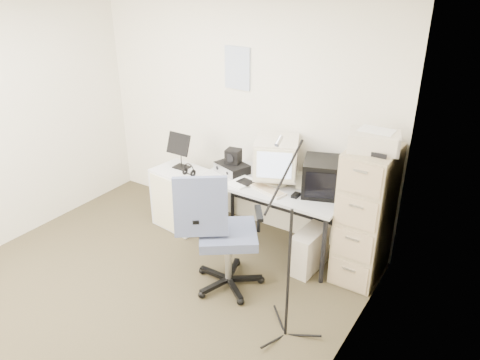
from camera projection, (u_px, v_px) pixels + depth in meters
The scene contains 22 objects.
floor at pixel (132, 299), 4.21m from camera, with size 3.60×3.60×0.01m, color #383523.
ceiling at pixel (95, 4), 3.14m from camera, with size 3.60×3.60×0.01m, color white.
wall_back at pixel (240, 115), 5.04m from camera, with size 3.60×0.02×2.50m, color beige.
wall_right at pixel (330, 240), 2.79m from camera, with size 0.02×3.60×2.50m, color beige.
wall_calendar at pixel (238, 68), 4.83m from camera, with size 0.30×0.02×0.44m, color white.
filing_cabinet at pixel (366, 215), 4.28m from camera, with size 0.40×0.60×1.30m, color tan.
printer at pixel (374, 141), 3.93m from camera, with size 0.42×0.29×0.16m, color silver.
desk at pixel (273, 215), 4.84m from camera, with size 1.50×0.70×0.73m, color #ACACAC.
crt_monitor at pixel (276, 161), 4.63m from camera, with size 0.41×0.44×0.46m, color silver.
crt_tv at pixel (323, 177), 4.44m from camera, with size 0.37×0.39×0.34m, color black.
desk_speaker at pixel (301, 180), 4.58m from camera, with size 0.08×0.08×0.15m, color beige.
keyboard at pixel (267, 190), 4.54m from camera, with size 0.40×0.14×0.02m, color silver.
mouse at pixel (296, 195), 4.43m from camera, with size 0.06×0.10×0.03m, color black.
radio_receiver at pixel (232, 168), 4.93m from camera, with size 0.34×0.24×0.10m, color black.
radio_speaker at pixel (233, 156), 4.90m from camera, with size 0.15×0.14×0.15m, color black.
papers at pixel (242, 182), 4.70m from camera, with size 0.19×0.26×0.02m, color white.
pc_tower at pixel (309, 250), 4.54m from camera, with size 0.20×0.45×0.42m, color silver.
office_chair at pixel (228, 232), 4.16m from camera, with size 0.66×0.66×1.14m, color #4F597A.
side_cart at pixel (181, 197), 5.27m from camera, with size 0.55×0.44×0.68m, color silver.
music_stand at pixel (181, 150), 5.09m from camera, with size 0.28×0.15×0.41m, color black.
headphones at pixel (189, 171), 4.98m from camera, with size 0.14×0.14×0.03m, color black.
mic_stand at pixel (289, 256), 3.50m from camera, with size 0.02×0.02×1.52m, color black.
Camera 1 is at (2.63, -2.28, 2.77)m, focal length 35.00 mm.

